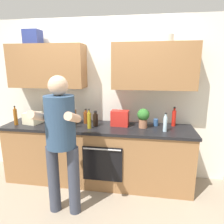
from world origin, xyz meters
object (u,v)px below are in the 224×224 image
at_px(cup_tea, 156,122).
at_px(grocery_bag_rice, 33,118).
at_px(bottle_water, 165,123).
at_px(bottle_oil, 89,120).
at_px(bottle_wine, 50,113).
at_px(mixing_bowl, 54,122).
at_px(person_standing, 61,136).
at_px(bottle_hotsauce, 174,118).
at_px(bottle_syrup, 16,117).
at_px(knife_block, 72,117).
at_px(bottle_soy, 95,119).
at_px(potted_herb, 143,117).
at_px(grocery_bag_crisps, 120,118).
at_px(bottle_soda, 73,122).
at_px(bottle_vinegar, 86,117).

relative_size(cup_tea, grocery_bag_rice, 0.45).
relative_size(bottle_water, bottle_oil, 0.92).
bearing_deg(bottle_wine, mixing_bowl, -54.59).
bearing_deg(bottle_wine, person_standing, -58.42).
distance_m(bottle_hotsauce, bottle_syrup, 2.39).
bearing_deg(knife_block, bottle_syrup, -169.00).
bearing_deg(bottle_hotsauce, person_standing, -145.92).
bearing_deg(cup_tea, mixing_bowl, -173.82).
height_order(bottle_syrup, mixing_bowl, bottle_syrup).
xyz_separation_m(bottle_water, bottle_soy, (-1.01, 0.12, -0.01)).
xyz_separation_m(potted_herb, grocery_bag_crisps, (-0.34, 0.04, -0.05)).
bearing_deg(grocery_bag_crisps, bottle_water, -15.03).
bearing_deg(bottle_syrup, knife_block, 11.00).
height_order(bottle_soy, mixing_bowl, bottle_soy).
bearing_deg(mixing_bowl, bottle_soy, 2.73).
bearing_deg(grocery_bag_crisps, potted_herb, -7.40).
bearing_deg(bottle_syrup, bottle_hotsauce, 7.74).
bearing_deg(grocery_bag_rice, bottle_hotsauce, 5.52).
relative_size(bottle_water, mixing_bowl, 1.06).
bearing_deg(bottle_oil, mixing_bowl, 169.10).
distance_m(bottle_water, bottle_syrup, 2.22).
bearing_deg(bottle_soda, bottle_vinegar, 66.80).
height_order(mixing_bowl, potted_herb, potted_herb).
distance_m(bottle_water, knife_block, 1.39).
bearing_deg(mixing_bowl, knife_block, 7.97).
bearing_deg(bottle_hotsauce, cup_tea, -173.20).
relative_size(bottle_soda, grocery_bag_rice, 0.88).
xyz_separation_m(bottle_hotsauce, bottle_soda, (-1.45, -0.33, -0.04)).
relative_size(bottle_soy, mixing_bowl, 0.93).
relative_size(bottle_vinegar, grocery_bag_rice, 1.01).
bearing_deg(bottle_syrup, bottle_soda, -0.22).
bearing_deg(mixing_bowl, bottle_oil, -10.90).
relative_size(bottle_soy, cup_tea, 2.20).
distance_m(bottle_soy, bottle_hotsauce, 1.17).
height_order(bottle_soda, grocery_bag_crisps, grocery_bag_crisps).
height_order(bottle_soda, cup_tea, bottle_soda).
distance_m(bottle_hotsauce, cup_tea, 0.28).
distance_m(mixing_bowl, grocery_bag_crisps, 1.03).
xyz_separation_m(bottle_soda, cup_tea, (1.19, 0.29, -0.03)).
height_order(bottle_soy, grocery_bag_rice, bottle_soy).
xyz_separation_m(bottle_vinegar, grocery_bag_rice, (-0.82, -0.14, -0.01)).
height_order(bottle_soda, grocery_bag_rice, bottle_soda).
height_order(bottle_vinegar, knife_block, knife_block).
distance_m(bottle_water, cup_tea, 0.28).
relative_size(bottle_vinegar, cup_tea, 2.23).
height_order(bottle_wine, bottle_hotsauce, bottle_hotsauce).
distance_m(bottle_syrup, knife_block, 0.85).
distance_m(bottle_soy, cup_tea, 0.91).
distance_m(bottle_oil, bottle_wine, 0.82).
distance_m(knife_block, grocery_bag_rice, 0.63).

